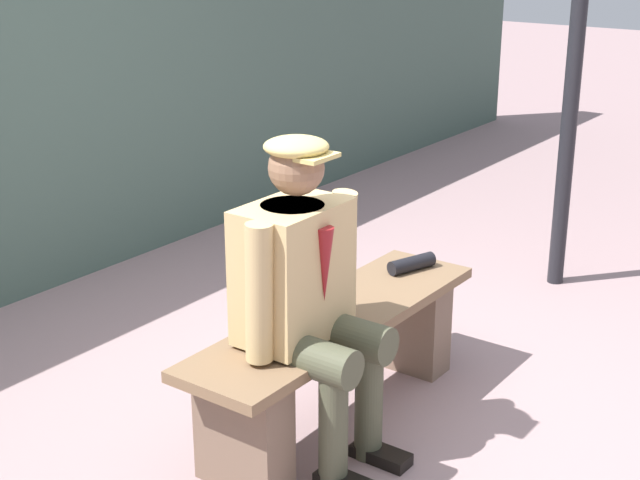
% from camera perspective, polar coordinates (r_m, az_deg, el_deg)
% --- Properties ---
extents(ground_plane, '(30.00, 30.00, 0.00)m').
position_cam_1_polar(ground_plane, '(4.01, 0.98, -10.87)').
color(ground_plane, gray).
extents(bench, '(1.58, 0.42, 0.48)m').
position_cam_1_polar(bench, '(3.87, 1.01, -6.93)').
color(bench, brown).
rests_on(bench, ground).
extents(seated_man, '(0.60, 0.59, 1.28)m').
position_cam_1_polar(seated_man, '(3.46, -0.87, -2.94)').
color(seated_man, tan).
rests_on(seated_man, ground).
extents(rolled_magazine, '(0.25, 0.14, 0.07)m').
position_cam_1_polar(rolled_magazine, '(4.25, 5.68, -1.46)').
color(rolled_magazine, black).
rests_on(rolled_magazine, bench).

